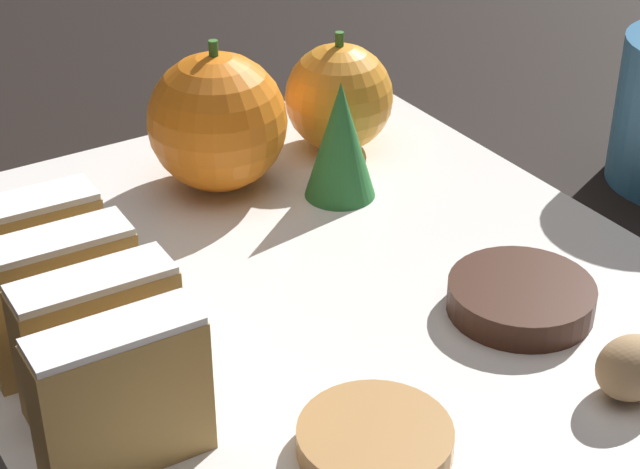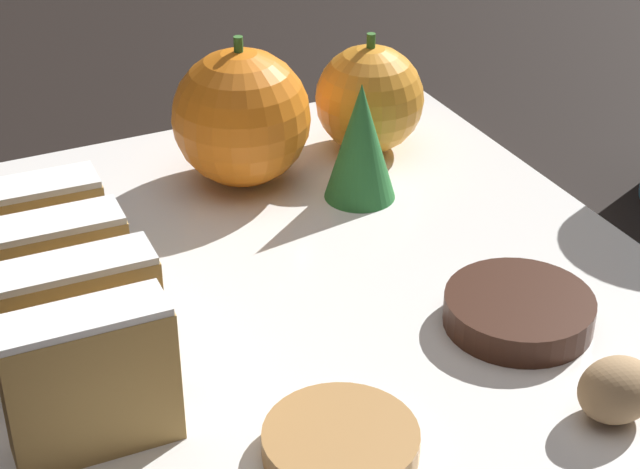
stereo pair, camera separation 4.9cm
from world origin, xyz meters
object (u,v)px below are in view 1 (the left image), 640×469
Objects in this scene: orange_near at (217,122)px; chocolate_cookie at (521,297)px; orange_far at (339,97)px; walnut at (633,368)px.

chocolate_cookie is (0.06, -0.18, -0.03)m from orange_near.
orange_near reaches higher than orange_far.
orange_near reaches higher than chocolate_cookie.
walnut is (-0.02, -0.26, -0.02)m from orange_far.
orange_far is 0.26m from walnut.
chocolate_cookie is at bearing -72.04° from orange_near.
walnut reaches higher than chocolate_cookie.
orange_far is 1.06× the size of chocolate_cookie.
walnut is 0.07m from chocolate_cookie.
walnut is at bearing -91.74° from chocolate_cookie.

